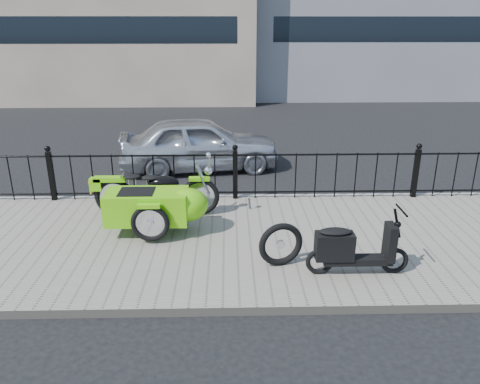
{
  "coord_description": "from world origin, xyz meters",
  "views": [
    {
      "loc": [
        -0.12,
        -7.23,
        3.41
      ],
      "look_at": [
        0.06,
        -0.1,
        0.76
      ],
      "focal_mm": 35.0,
      "sensor_mm": 36.0,
      "label": 1
    }
  ],
  "objects_px": {
    "spare_tire": "(281,244)",
    "sedan_car": "(199,144)",
    "scooter": "(351,249)",
    "motorcycle_sidecar": "(159,203)"
  },
  "relations": [
    {
      "from": "scooter",
      "to": "spare_tire",
      "type": "xyz_separation_m",
      "value": [
        -0.92,
        0.26,
        -0.05
      ]
    },
    {
      "from": "spare_tire",
      "to": "sedan_car",
      "type": "height_order",
      "value": "sedan_car"
    },
    {
      "from": "motorcycle_sidecar",
      "to": "spare_tire",
      "type": "xyz_separation_m",
      "value": [
        1.86,
        -1.25,
        -0.15
      ]
    },
    {
      "from": "motorcycle_sidecar",
      "to": "sedan_car",
      "type": "distance_m",
      "value": 3.71
    },
    {
      "from": "motorcycle_sidecar",
      "to": "sedan_car",
      "type": "bearing_deg",
      "value": 83.13
    },
    {
      "from": "scooter",
      "to": "sedan_car",
      "type": "height_order",
      "value": "sedan_car"
    },
    {
      "from": "motorcycle_sidecar",
      "to": "scooter",
      "type": "xyz_separation_m",
      "value": [
        2.78,
        -1.5,
        -0.1
      ]
    },
    {
      "from": "motorcycle_sidecar",
      "to": "scooter",
      "type": "height_order",
      "value": "motorcycle_sidecar"
    },
    {
      "from": "spare_tire",
      "to": "sedan_car",
      "type": "relative_size",
      "value": 0.17
    },
    {
      "from": "spare_tire",
      "to": "motorcycle_sidecar",
      "type": "bearing_deg",
      "value": 146.14
    }
  ]
}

